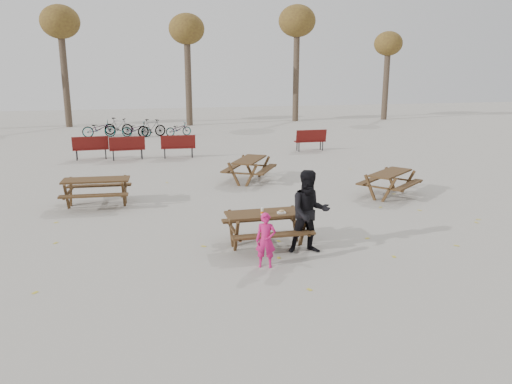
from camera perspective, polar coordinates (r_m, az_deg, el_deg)
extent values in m
plane|color=gray|center=(11.29, 1.21, -6.13)|extent=(80.00, 80.00, 0.00)
cube|color=#352213|center=(11.05, 1.23, -2.48)|extent=(1.80, 0.70, 0.05)
cube|color=#352213|center=(10.59, 2.06, -4.93)|extent=(1.80, 0.25, 0.05)
cube|color=#352213|center=(11.69, 0.47, -3.08)|extent=(1.80, 0.25, 0.05)
cylinder|color=#352213|center=(10.73, -2.26, -5.17)|extent=(0.08, 0.08, 0.73)
cylinder|color=#352213|center=(11.28, -2.87, -4.19)|extent=(0.08, 0.08, 0.73)
cylinder|color=#352213|center=(11.10, 5.37, -4.54)|extent=(0.08, 0.08, 0.73)
cylinder|color=#352213|center=(11.64, 4.42, -3.63)|extent=(0.08, 0.08, 0.73)
cube|color=white|center=(10.97, 2.93, -2.38)|extent=(0.18, 0.11, 0.03)
ellipsoid|color=tan|center=(10.96, 2.93, -2.17)|extent=(0.14, 0.06, 0.05)
cylinder|color=silver|center=(10.84, 0.71, -2.25)|extent=(0.06, 0.06, 0.15)
cylinder|color=orange|center=(10.85, 0.71, -2.34)|extent=(0.07, 0.07, 0.05)
cylinder|color=white|center=(10.82, 0.71, -1.82)|extent=(0.03, 0.03, 0.02)
imported|color=#C31864|center=(9.95, 1.13, -5.54)|extent=(0.47, 0.38, 1.12)
imported|color=black|center=(10.66, 6.12, -2.30)|extent=(0.95, 0.78, 1.81)
imported|color=black|center=(30.16, -17.51, 6.92)|extent=(1.88, 0.74, 0.97)
imported|color=black|center=(30.84, -15.44, 7.25)|extent=(1.77, 0.94, 1.02)
imported|color=black|center=(29.74, -13.50, 7.00)|extent=(1.77, 0.93, 0.89)
imported|color=black|center=(29.56, -11.84, 7.19)|extent=(1.76, 1.06, 1.02)
imported|color=black|center=(29.69, -8.86, 7.13)|extent=(1.63, 0.93, 0.81)
cylinder|color=#382B21|center=(35.99, -20.98, 11.96)|extent=(0.44, 0.44, 6.30)
ellipsoid|color=brown|center=(36.10, -21.50, 17.66)|extent=(2.52, 2.52, 2.14)
cylinder|color=#382B21|center=(34.94, -7.74, 12.42)|extent=(0.44, 0.44, 5.95)
ellipsoid|color=brown|center=(35.02, -7.93, 17.99)|extent=(2.38, 2.38, 2.02)
cylinder|color=#382B21|center=(37.62, 4.60, 13.14)|extent=(0.44, 0.44, 6.65)
ellipsoid|color=brown|center=(37.75, 4.72, 18.92)|extent=(2.66, 2.66, 2.26)
cylinder|color=#382B21|center=(39.93, 14.61, 11.79)|extent=(0.44, 0.44, 5.25)
ellipsoid|color=brown|center=(39.94, 14.88, 16.09)|extent=(2.10, 2.10, 1.79)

